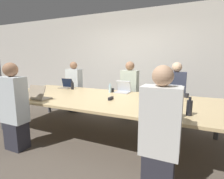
{
  "coord_description": "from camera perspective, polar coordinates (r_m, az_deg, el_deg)",
  "views": [
    {
      "loc": [
        1.5,
        -2.86,
        1.44
      ],
      "look_at": [
        0.16,
        0.1,
        0.87
      ],
      "focal_mm": 28.0,
      "sensor_mm": 36.0,
      "label": 1
    }
  ],
  "objects": [
    {
      "name": "cup_far_right",
      "position": [
        3.58,
        23.15,
        -1.8
      ],
      "size": [
        0.08,
        0.08,
        0.08
      ],
      "color": "#232328",
      "rests_on": "conference_table"
    },
    {
      "name": "cup_far_center",
      "position": [
        3.83,
        0.11,
        -0.23
      ],
      "size": [
        0.07,
        0.07,
        0.09
      ],
      "color": "#232328",
      "rests_on": "conference_table"
    },
    {
      "name": "person_far_right",
      "position": [
        3.96,
        19.91,
        -1.96
      ],
      "size": [
        0.4,
        0.24,
        1.38
      ],
      "color": "#2D2D38",
      "rests_on": "ground_plane"
    },
    {
      "name": "curtain_wall",
      "position": [
        5.15,
        7.63,
        9.36
      ],
      "size": [
        12.0,
        0.06,
        2.8
      ],
      "color": "beige",
      "rests_on": "ground_plane"
    },
    {
      "name": "laptop_far_left",
      "position": [
        4.52,
        -14.69,
        1.35
      ],
      "size": [
        0.31,
        0.23,
        0.24
      ],
      "color": "gray",
      "rests_on": "conference_table"
    },
    {
      "name": "bottle_far_left",
      "position": [
        4.29,
        -12.81,
        1.2
      ],
      "size": [
        0.07,
        0.07,
        0.2
      ],
      "color": "black",
      "rests_on": "conference_table"
    },
    {
      "name": "laptop_near_left",
      "position": [
        3.4,
        -22.9,
        -1.8
      ],
      "size": [
        0.36,
        0.27,
        0.26
      ],
      "rotation": [
        0.0,
        0.0,
        3.14
      ],
      "color": "gray",
      "rests_on": "conference_table"
    },
    {
      "name": "laptop_far_center",
      "position": [
        3.8,
        3.62,
        0.15
      ],
      "size": [
        0.31,
        0.27,
        0.26
      ],
      "color": "#B7B7BC",
      "rests_on": "conference_table"
    },
    {
      "name": "cup_near_right",
      "position": [
        2.46,
        11.65,
        -6.21
      ],
      "size": [
        0.08,
        0.08,
        0.09
      ],
      "color": "brown",
      "rests_on": "conference_table"
    },
    {
      "name": "laptop_far_right",
      "position": [
        3.6,
        19.18,
        -1.05
      ],
      "size": [
        0.33,
        0.23,
        0.23
      ],
      "color": "silver",
      "rests_on": "conference_table"
    },
    {
      "name": "person_far_center",
      "position": [
        4.27,
        5.73,
        -0.49
      ],
      "size": [
        0.4,
        0.24,
        1.39
      ],
      "color": "#2D2D38",
      "rests_on": "ground_plane"
    },
    {
      "name": "stapler",
      "position": [
        3.12,
        -0.41,
        -2.92
      ],
      "size": [
        0.04,
        0.15,
        0.05
      ],
      "rotation": [
        0.0,
        0.0,
        0.0
      ],
      "color": "black",
      "rests_on": "conference_table"
    },
    {
      "name": "bottle_far_center",
      "position": [
        3.78,
        -0.64,
        0.33
      ],
      "size": [
        0.06,
        0.06,
        0.2
      ],
      "color": "#ADD1E0",
      "rests_on": "conference_table"
    },
    {
      "name": "person_near_right",
      "position": [
        1.93,
        15.37,
        -13.88
      ],
      "size": [
        0.4,
        0.24,
        1.39
      ],
      "rotation": [
        0.0,
        0.0,
        3.14
      ],
      "color": "#2D2D38",
      "rests_on": "ground_plane"
    },
    {
      "name": "person_far_left",
      "position": [
        4.92,
        -12.19,
        0.57
      ],
      "size": [
        0.4,
        0.24,
        1.37
      ],
      "color": "#2D2D38",
      "rests_on": "ground_plane"
    },
    {
      "name": "bottle_far_right",
      "position": [
        3.55,
        14.64,
        -0.35
      ],
      "size": [
        0.06,
        0.06,
        0.24
      ],
      "color": "#ADD1E0",
      "rests_on": "conference_table"
    },
    {
      "name": "conference_table",
      "position": [
        3.31,
        -3.18,
        -3.33
      ],
      "size": [
        4.34,
        1.67,
        0.72
      ],
      "color": "#D6B77F",
      "rests_on": "ground_plane"
    },
    {
      "name": "person_near_left",
      "position": [
        3.17,
        -29.29,
        -5.35
      ],
      "size": [
        0.4,
        0.24,
        1.39
      ],
      "rotation": [
        0.0,
        0.0,
        3.14
      ],
      "color": "#2D2D38",
      "rests_on": "ground_plane"
    },
    {
      "name": "ground_plane",
      "position": [
        3.53,
        -3.07,
        -14.19
      ],
      "size": [
        24.0,
        24.0,
        0.0
      ],
      "primitive_type": "plane",
      "color": "brown"
    },
    {
      "name": "laptop_near_right",
      "position": [
        2.36,
        17.37,
        -6.37
      ],
      "size": [
        0.34,
        0.26,
        0.26
      ],
      "rotation": [
        0.0,
        0.0,
        3.14
      ],
      "color": "#333338",
      "rests_on": "conference_table"
    },
    {
      "name": "bottle_near_right",
      "position": [
        2.45,
        23.93,
        -5.4
      ],
      "size": [
        0.07,
        0.07,
        0.24
      ],
      "color": "black",
      "rests_on": "conference_table"
    }
  ]
}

